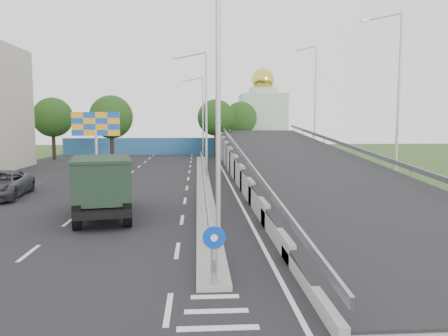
{
  "coord_description": "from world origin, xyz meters",
  "views": [
    {
      "loc": [
        -0.45,
        -9.59,
        4.74
      ],
      "look_at": [
        1.0,
        13.92,
        2.2
      ],
      "focal_mm": 35.0,
      "sensor_mm": 36.0,
      "label": 1
    }
  ],
  "objects": [
    {
      "name": "parked_car_c",
      "position": [
        -12.59,
        17.81,
        0.83
      ],
      "size": [
        3.32,
        6.23,
        1.66
      ],
      "primitive_type": "imported",
      "rotation": [
        0.0,
        0.0,
        0.1
      ],
      "color": "#38393E",
      "rests_on": "ground"
    },
    {
      "name": "church",
      "position": [
        10.0,
        60.0,
        5.31
      ],
      "size": [
        7.0,
        7.0,
        13.8
      ],
      "color": "#B2CCAD",
      "rests_on": "ground"
    },
    {
      "name": "tree_ramp_far",
      "position": [
        6.0,
        55.0,
        5.18
      ],
      "size": [
        4.8,
        4.8,
        7.6
      ],
      "color": "black",
      "rests_on": "ground"
    },
    {
      "name": "dump_truck",
      "position": [
        -5.17,
        12.22,
        1.66
      ],
      "size": [
        3.77,
        7.17,
        3.01
      ],
      "rotation": [
        0.0,
        0.0,
        0.2
      ],
      "color": "black",
      "rests_on": "ground"
    },
    {
      "name": "sign_bollard",
      "position": [
        0.0,
        2.17,
        1.03
      ],
      "size": [
        0.64,
        0.23,
        1.67
      ],
      "color": "black",
      "rests_on": "median"
    },
    {
      "name": "lamp_post_near",
      "position": [
        0.11,
        6.0,
        5.81
      ],
      "size": [
        2.74,
        0.18,
        10.08
      ],
      "color": "#B2B5B7",
      "rests_on": "median"
    },
    {
      "name": "lamp_post_mid",
      "position": [
        0.11,
        26.0,
        5.81
      ],
      "size": [
        2.74,
        0.18,
        10.08
      ],
      "color": "#B2B5B7",
      "rests_on": "median"
    },
    {
      "name": "overpass_ramp",
      "position": [
        7.5,
        24.0,
        1.75
      ],
      "size": [
        10.0,
        50.0,
        3.5
      ],
      "color": "gray",
      "rests_on": "ground"
    },
    {
      "name": "road_surface",
      "position": [
        -3.0,
        20.0,
        0.0
      ],
      "size": [
        26.0,
        90.0,
        0.04
      ],
      "primitive_type": "cube",
      "color": "black",
      "rests_on": "ground"
    },
    {
      "name": "blue_wall",
      "position": [
        -4.0,
        52.0,
        1.2
      ],
      "size": [
        30.0,
        0.5,
        2.4
      ],
      "primitive_type": "cube",
      "color": "#21557B",
      "rests_on": "ground"
    },
    {
      "name": "tree_left_far",
      "position": [
        -18.0,
        45.0,
        5.18
      ],
      "size": [
        4.8,
        4.8,
        7.6
      ],
      "color": "black",
      "rests_on": "ground"
    },
    {
      "name": "tree_median_far",
      "position": [
        2.0,
        48.0,
        5.18
      ],
      "size": [
        4.8,
        4.8,
        7.6
      ],
      "color": "black",
      "rests_on": "ground"
    },
    {
      "name": "billboard",
      "position": [
        -9.0,
        28.0,
        4.19
      ],
      "size": [
        4.0,
        0.24,
        5.5
      ],
      "color": "#B2B5B7",
      "rests_on": "ground"
    },
    {
      "name": "lamp_post_far",
      "position": [
        0.11,
        46.0,
        5.81
      ],
      "size": [
        2.74,
        0.18,
        10.08
      ],
      "color": "#B2B5B7",
      "rests_on": "median"
    },
    {
      "name": "median",
      "position": [
        0.0,
        24.0,
        0.1
      ],
      "size": [
        1.0,
        44.0,
        0.2
      ],
      "primitive_type": "cube",
      "color": "gray",
      "rests_on": "ground"
    },
    {
      "name": "median_guardrail",
      "position": [
        0.0,
        24.0,
        0.75
      ],
      "size": [
        0.09,
        44.0,
        0.71
      ],
      "color": "gray",
      "rests_on": "median"
    },
    {
      "name": "tree_left_mid",
      "position": [
        -10.0,
        40.0,
        5.18
      ],
      "size": [
        4.8,
        4.8,
        7.6
      ],
      "color": "black",
      "rests_on": "ground"
    },
    {
      "name": "ground",
      "position": [
        0.0,
        0.0,
        0.0
      ],
      "size": [
        160.0,
        160.0,
        0.0
      ],
      "primitive_type": "plane",
      "color": "#2D4C1E",
      "rests_on": "ground"
    }
  ]
}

